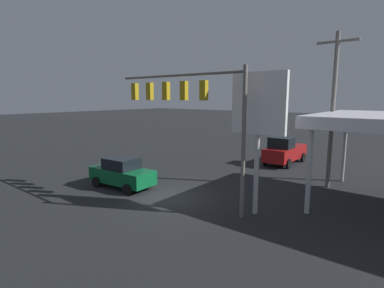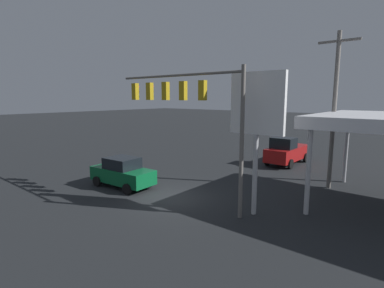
{
  "view_description": "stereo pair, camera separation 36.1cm",
  "coord_description": "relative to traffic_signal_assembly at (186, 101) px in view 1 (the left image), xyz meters",
  "views": [
    {
      "loc": [
        -11.47,
        12.34,
        5.78
      ],
      "look_at": [
        0.0,
        -2.0,
        2.89
      ],
      "focal_mm": 28.0,
      "sensor_mm": 36.0,
      "label": 1
    },
    {
      "loc": [
        -11.75,
        12.11,
        5.78
      ],
      "look_at": [
        0.0,
        -2.0,
        2.89
      ],
      "focal_mm": 28.0,
      "sensor_mm": 36.0,
      "label": 2
    }
  ],
  "objects": [
    {
      "name": "utility_pole",
      "position": [
        -5.45,
        -7.79,
        -0.45
      ],
      "size": [
        2.4,
        0.26,
        9.69
      ],
      "color": "slate",
      "rests_on": "ground"
    },
    {
      "name": "pickup_parked",
      "position": [
        -0.57,
        -12.76,
        -4.47
      ],
      "size": [
        2.31,
        5.22,
        2.4
      ],
      "rotation": [
        0.0,
        0.0,
        1.56
      ],
      "color": "maroon",
      "rests_on": "ground"
    },
    {
      "name": "price_sign",
      "position": [
        -3.84,
        -0.82,
        -0.42
      ],
      "size": [
        2.77,
        0.27,
        6.96
      ],
      "color": "#B7B7BC",
      "rests_on": "ground"
    },
    {
      "name": "sedan_far",
      "position": [
        4.93,
        0.52,
        -4.63
      ],
      "size": [
        4.51,
        2.3,
        1.93
      ],
      "rotation": [
        0.0,
        0.0,
        0.07
      ],
      "color": "#0C592D",
      "rests_on": "ground"
    },
    {
      "name": "ground_plane",
      "position": [
        1.16,
        -0.01,
        -5.58
      ],
      "size": [
        200.0,
        200.0,
        0.0
      ],
      "primitive_type": "plane",
      "color": "black"
    },
    {
      "name": "traffic_signal_assembly",
      "position": [
        0.0,
        0.0,
        0.0
      ],
      "size": [
        8.48,
        0.43,
        7.23
      ],
      "color": "slate",
      "rests_on": "ground"
    }
  ]
}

